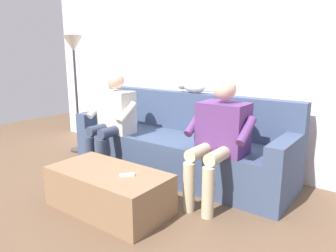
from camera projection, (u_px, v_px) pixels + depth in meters
name	position (u px, v px, depth m)	size (l,w,h in m)	color
ground_plane	(136.00, 195.00, 2.98)	(8.00, 8.00, 0.00)	brown
back_wall	(204.00, 53.00, 3.63)	(5.08, 0.06, 2.60)	silver
couch	(180.00, 147.00, 3.48)	(2.46, 0.74, 0.86)	#3D4C6B
coffee_table	(109.00, 190.00, 2.68)	(1.04, 0.54, 0.34)	#8C6B4C
person_left_seated	(220.00, 133.00, 2.76)	(0.57, 0.60, 1.10)	#5B3370
person_right_seated	(113.00, 116.00, 3.50)	(0.55, 0.49, 1.10)	beige
cat_on_backrest	(192.00, 86.00, 3.54)	(0.50, 0.13, 0.15)	silver
remote_white	(127.00, 175.00, 2.52)	(0.12, 0.04, 0.02)	white
floor_lamp	(74.00, 57.00, 4.05)	(0.25, 0.25, 1.51)	#2D2D2D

